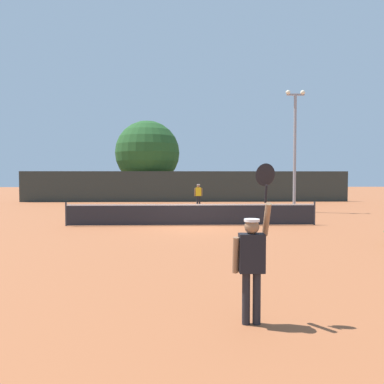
% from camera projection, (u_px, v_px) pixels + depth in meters
% --- Properties ---
extents(ground_plane, '(120.00, 120.00, 0.00)m').
position_uv_depth(ground_plane, '(192.00, 225.00, 17.06)').
color(ground_plane, '#9E5633').
extents(tennis_net, '(11.26, 0.08, 1.07)m').
position_uv_depth(tennis_net, '(192.00, 214.00, 17.04)').
color(tennis_net, '#232328').
rests_on(tennis_net, ground).
extents(perimeter_fence, '(28.42, 0.12, 2.64)m').
position_uv_depth(perimeter_fence, '(186.00, 186.00, 32.78)').
color(perimeter_fence, '#2D332D').
rests_on(perimeter_fence, ground).
extents(player_serving, '(0.68, 0.38, 2.42)m').
position_uv_depth(player_serving, '(252.00, 255.00, 5.66)').
color(player_serving, black).
rests_on(player_serving, ground).
extents(player_receiving, '(0.57, 0.24, 1.63)m').
position_uv_depth(player_receiving, '(198.00, 193.00, 26.98)').
color(player_receiving, yellow).
rests_on(player_receiving, ground).
extents(tennis_ball, '(0.07, 0.07, 0.07)m').
position_uv_depth(tennis_ball, '(211.00, 223.00, 17.72)').
color(tennis_ball, '#CCE033').
rests_on(tennis_ball, ground).
extents(light_pole, '(1.18, 0.28, 7.47)m').
position_uv_depth(light_pole, '(295.00, 142.00, 23.29)').
color(light_pole, gray).
rests_on(light_pole, ground).
extents(large_tree, '(6.04, 6.04, 7.42)m').
position_uv_depth(large_tree, '(147.00, 153.00, 35.76)').
color(large_tree, brown).
rests_on(large_tree, ground).
extents(parked_car_near, '(2.33, 4.38, 1.69)m').
position_uv_depth(parked_car_near, '(158.00, 190.00, 39.73)').
color(parked_car_near, red).
rests_on(parked_car_near, ground).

